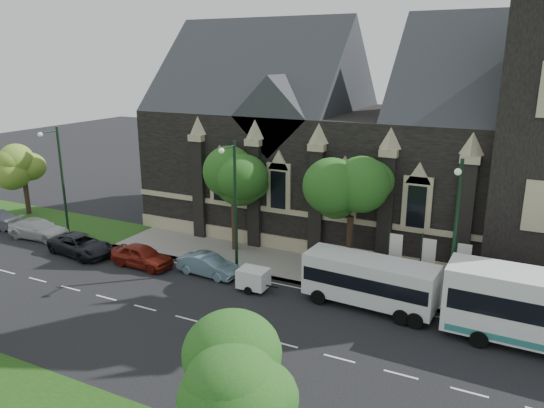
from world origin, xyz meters
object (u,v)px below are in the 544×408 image
Objects in this scene: banner_flag_left at (393,254)px; car_far_black at (81,245)px; tree_walk_left at (237,177)px; tree_walk_right at (356,189)px; tree_walk_far at (26,166)px; banner_flag_center at (425,259)px; street_lamp_mid at (234,200)px; box_trailer at (253,278)px; street_lamp_near at (455,229)px; street_lamp_far at (60,176)px; car_far_white at (39,229)px; tree_park_east at (250,380)px; car_far_red at (142,256)px; sedan at (208,265)px; banner_flag_right at (460,265)px; shuttle_bus at (370,280)px.

car_far_black is (-22.14, -4.29, -1.62)m from banner_flag_left.
tree_walk_left is at bearing 171.98° from banner_flag_left.
car_far_black is (-19.07, -6.00, -5.06)m from tree_walk_right.
banner_flag_left is at bearing -71.35° from car_far_black.
banner_flag_center is at bearing -1.86° from tree_walk_far.
street_lamp_mid is 5.44m from box_trailer.
street_lamp_near reaches higher than banner_flag_left.
street_lamp_near is 14.00m from street_lamp_mid.
street_lamp_far reaches higher than car_far_white.
tree_park_east is 0.82× the size of tree_walk_left.
street_lamp_near is at bearing -81.95° from car_far_red.
tree_walk_left is 16.22m from street_lamp_near.
banner_flag_left is (3.08, -1.71, -3.43)m from tree_walk_right.
tree_walk_right reaches higher than banner_flag_center.
tree_walk_left is 4.08m from street_lamp_mid.
car_far_white is at bearing -145.62° from street_lamp_far.
car_far_black reaches higher than sedan.
banner_flag_center is 10.64m from box_trailer.
banner_flag_left is 4.00m from banner_flag_right.
street_lamp_near is at bearing 76.89° from tree_park_east.
banner_flag_right reaches higher than car_far_red.
banner_flag_left is at bearing -29.10° from tree_walk_right.
street_lamp_mid is at bearing -169.50° from banner_flag_left.
car_far_red is at bearing -12.53° from street_lamp_far.
tree_walk_left reaches higher than tree_park_east.
banner_flag_center is 0.92× the size of sedan.
car_far_black reaches higher than box_trailer.
banner_flag_left reaches higher than shuttle_bus.
street_lamp_mid reaches higher than banner_flag_center.
shuttle_bus is at bearing -85.08° from sedan.
banner_flag_center and banner_flag_right have the same top height.
tree_walk_far reaches higher than shuttle_bus.
tree_walk_far is 34.20m from banner_flag_left.
tree_park_east is 1.57× the size of banner_flag_right.
tree_park_east is at bearing -114.81° from car_far_black.
banner_flag_right is 26.54m from car_far_black.
car_far_white is (-1.74, -1.19, -4.34)m from street_lamp_far.
banner_flag_left is 22.61m from car_far_black.
tree_walk_far reaches higher than sedan.
tree_walk_left is 0.98× the size of shuttle_bus.
car_far_black is at bearing -24.54° from tree_walk_far.
banner_flag_right is 21.05m from car_far_red.
street_lamp_mid is at bearing -153.35° from tree_walk_right.
tree_park_east is at bearing -29.84° from tree_walk_far.
sedan is (-15.31, -1.37, -4.39)m from street_lamp_near.
shuttle_bus is at bearing -2.40° from street_lamp_far.
tree_walk_left reaches higher than sedan.
street_lamp_near reaches higher than banner_flag_right.
street_lamp_near is at bearing 9.96° from box_trailer.
car_far_white is at bearing 87.18° from car_far_red.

